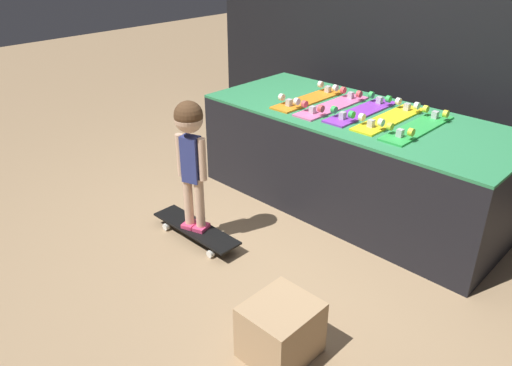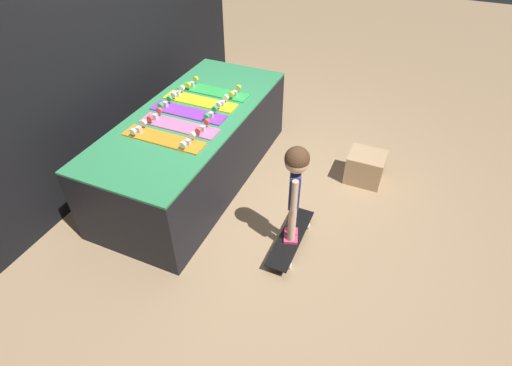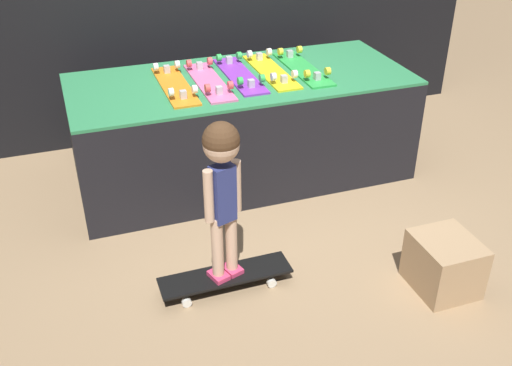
{
  "view_description": "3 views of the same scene",
  "coord_description": "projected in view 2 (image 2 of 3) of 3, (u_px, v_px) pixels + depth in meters",
  "views": [
    {
      "loc": [
        1.88,
        -2.49,
        1.97
      ],
      "look_at": [
        -0.3,
        -0.22,
        0.35
      ],
      "focal_mm": 35.0,
      "sensor_mm": 36.0,
      "label": 1
    },
    {
      "loc": [
        -2.73,
        -1.29,
        2.63
      ],
      "look_at": [
        -0.33,
        -0.25,
        0.43
      ],
      "focal_mm": 28.0,
      "sensor_mm": 36.0,
      "label": 2
    },
    {
      "loc": [
        -1.19,
        -3.14,
        2.21
      ],
      "look_at": [
        -0.16,
        -0.22,
        0.38
      ],
      "focal_mm": 42.0,
      "sensor_mm": 36.0,
      "label": 3
    }
  ],
  "objects": [
    {
      "name": "ground_plane",
      "position": [
        247.0,
        191.0,
        4.01
      ],
      "size": [
        16.0,
        16.0,
        0.0
      ],
      "primitive_type": "plane",
      "color": "#9E7F5B"
    },
    {
      "name": "skateboard_on_floor",
      "position": [
        291.0,
        238.0,
        3.42
      ],
      "size": [
        0.74,
        0.19,
        0.09
      ],
      "color": "black",
      "rests_on": "ground_plane"
    },
    {
      "name": "display_rack",
      "position": [
        194.0,
        147.0,
        3.94
      ],
      "size": [
        2.34,
        0.99,
        0.75
      ],
      "color": "black",
      "rests_on": "ground_plane"
    },
    {
      "name": "skateboard_yellow_on_rack",
      "position": [
        200.0,
        100.0,
        3.85
      ],
      "size": [
        0.18,
        0.74,
        0.09
      ],
      "color": "yellow",
      "rests_on": "display_rack"
    },
    {
      "name": "skateboard_orange_on_rack",
      "position": [
        163.0,
        138.0,
        3.35
      ],
      "size": [
        0.18,
        0.74,
        0.09
      ],
      "color": "orange",
      "rests_on": "display_rack"
    },
    {
      "name": "skateboard_green_on_rack",
      "position": [
        213.0,
        91.0,
        4.01
      ],
      "size": [
        0.18,
        0.74,
        0.09
      ],
      "color": "green",
      "rests_on": "display_rack"
    },
    {
      "name": "skateboard_pink_on_rack",
      "position": [
        179.0,
        125.0,
        3.51
      ],
      "size": [
        0.18,
        0.74,
        0.09
      ],
      "color": "pink",
      "rests_on": "display_rack"
    },
    {
      "name": "back_wall",
      "position": [
        102.0,
        54.0,
        3.69
      ],
      "size": [
        4.63,
        0.1,
        2.35
      ],
      "color": "black",
      "rests_on": "ground_plane"
    },
    {
      "name": "skateboard_purple_on_rack",
      "position": [
        188.0,
        112.0,
        3.69
      ],
      "size": [
        0.18,
        0.74,
        0.09
      ],
      "color": "purple",
      "rests_on": "display_rack"
    },
    {
      "name": "child",
      "position": [
        296.0,
        178.0,
        2.99
      ],
      "size": [
        0.21,
        0.19,
        0.92
      ],
      "rotation": [
        0.0,
        0.0,
        0.31
      ],
      "color": "#E03D6B",
      "rests_on": "skateboard_on_floor"
    },
    {
      "name": "storage_box",
      "position": [
        365.0,
        167.0,
        4.05
      ],
      "size": [
        0.32,
        0.36,
        0.31
      ],
      "color": "tan",
      "rests_on": "ground_plane"
    }
  ]
}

